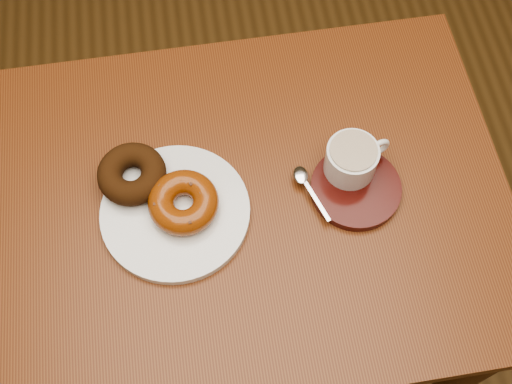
{
  "coord_description": "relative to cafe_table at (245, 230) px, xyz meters",
  "views": [
    {
      "loc": [
        -0.33,
        -0.32,
        1.76
      ],
      "look_at": [
        -0.26,
        0.14,
        0.84
      ],
      "focal_mm": 45.0,
      "sensor_mm": 36.0,
      "label": 1
    }
  ],
  "objects": [
    {
      "name": "teaspoon",
      "position": [
        0.1,
        0.01,
        0.15
      ],
      "size": [
        0.05,
        0.11,
        0.01
      ],
      "rotation": [
        0.0,
        0.0,
        0.33
      ],
      "color": "silver",
      "rests_on": "saucer"
    },
    {
      "name": "saucer",
      "position": [
        0.18,
        -0.01,
        0.14
      ],
      "size": [
        0.15,
        0.15,
        0.02
      ],
      "primitive_type": "cylinder",
      "rotation": [
        0.0,
        0.0,
        0.05
      ],
      "color": "#390B07",
      "rests_on": "cafe_table"
    },
    {
      "name": "ground",
      "position": [
        0.28,
        -0.14,
        -0.69
      ],
      "size": [
        6.0,
        6.0,
        0.0
      ],
      "primitive_type": "plane",
      "color": "brown",
      "rests_on": "ground"
    },
    {
      "name": "coffee_cup",
      "position": [
        0.18,
        0.02,
        0.18
      ],
      "size": [
        0.11,
        0.08,
        0.06
      ],
      "rotation": [
        0.0,
        0.0,
        0.29
      ],
      "color": "white",
      "rests_on": "saucer"
    },
    {
      "name": "donut_cinnamon",
      "position": [
        -0.17,
        0.05,
        0.17
      ],
      "size": [
        0.14,
        0.14,
        0.04
      ],
      "primitive_type": "torus",
      "rotation": [
        0.0,
        0.0,
        -0.29
      ],
      "color": "#341B0A",
      "rests_on": "donut_plate"
    },
    {
      "name": "donut_plate",
      "position": [
        -0.11,
        -0.01,
        0.14
      ],
      "size": [
        0.29,
        0.29,
        0.01
      ],
      "primitive_type": "cylinder",
      "rotation": [
        0.0,
        0.0,
        -0.23
      ],
      "color": "white",
      "rests_on": "cafe_table"
    },
    {
      "name": "donut_caramel",
      "position": [
        -0.1,
        -0.01,
        0.17
      ],
      "size": [
        0.14,
        0.14,
        0.04
      ],
      "rotation": [
        0.0,
        0.0,
        0.35
      ],
      "color": "#843B0E",
      "rests_on": "donut_plate"
    },
    {
      "name": "cafe_table",
      "position": [
        0.0,
        0.0,
        0.0
      ],
      "size": [
        0.88,
        0.66,
        0.82
      ],
      "rotation": [
        0.0,
        0.0,
        0.01
      ],
      "color": "brown",
      "rests_on": "ground"
    }
  ]
}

